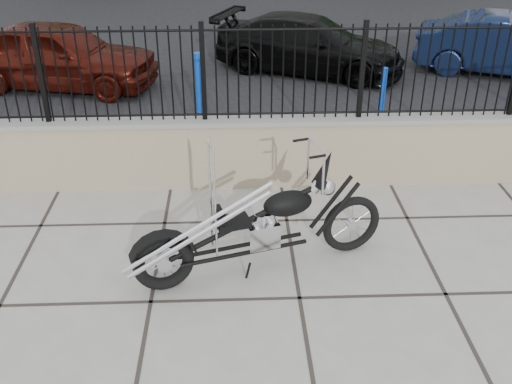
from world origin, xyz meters
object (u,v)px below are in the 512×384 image
Objects in this scene: car_blue at (507,46)px; car_black at (309,45)px; car_red at (58,55)px; chopper_motorcycle at (257,206)px.

car_black is at bearing 106.87° from car_blue.
car_blue is at bearing -74.89° from car_red.
car_blue reaches higher than car_black.
chopper_motorcycle reaches higher than car_blue.
car_black is at bearing 62.04° from chopper_motorcycle.
car_red is 1.04× the size of car_blue.
car_red is at bearing 123.45° from car_black.
chopper_motorcycle is 0.70× the size of car_red.
car_blue is (5.40, 6.63, -0.20)m from chopper_motorcycle.
chopper_motorcycle is 0.67× the size of car_black.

